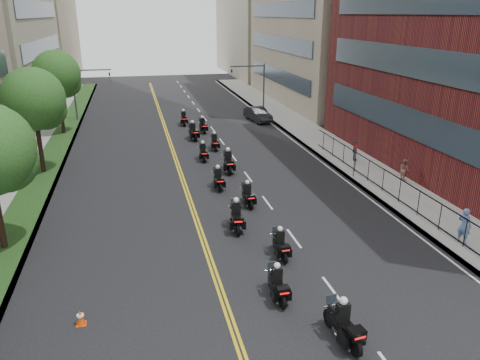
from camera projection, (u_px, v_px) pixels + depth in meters
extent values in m
cube|color=gray|center=(334.00, 150.00, 39.99)|extent=(4.00, 90.00, 0.15)
cube|color=gray|center=(35.00, 169.00, 34.93)|extent=(4.00, 90.00, 0.15)
cube|color=#1F3A15|center=(46.00, 167.00, 35.07)|extent=(2.00, 90.00, 0.04)
cube|color=#333F4C|center=(412.00, 131.00, 31.91)|extent=(0.12, 25.80, 1.80)
cube|color=#333F4C|center=(419.00, 71.00, 30.56)|extent=(0.12, 25.80, 1.80)
cube|color=#333F4C|center=(427.00, 6.00, 29.21)|extent=(0.12, 25.80, 1.80)
cube|color=#333F4C|center=(277.00, 75.00, 60.35)|extent=(0.12, 24.08, 1.80)
cube|color=#333F4C|center=(278.00, 43.00, 59.00)|extent=(0.12, 24.08, 1.80)
cube|color=#333F4C|center=(279.00, 9.00, 57.65)|extent=(0.12, 24.08, 1.80)
cube|color=#A19C82|center=(269.00, 2.00, 86.27)|extent=(15.00, 28.00, 26.00)
cube|color=#333F4C|center=(48.00, 82.00, 54.47)|extent=(0.12, 24.08, 1.80)
cube|color=#333F4C|center=(43.00, 46.00, 53.12)|extent=(0.12, 24.08, 1.80)
cube|color=#333F4C|center=(38.00, 9.00, 51.77)|extent=(0.12, 24.08, 1.80)
cube|color=gray|center=(16.00, 1.00, 77.10)|extent=(16.00, 28.00, 26.00)
cube|color=black|center=(410.00, 185.00, 27.34)|extent=(0.05, 28.00, 0.05)
cube|color=black|center=(408.00, 206.00, 27.78)|extent=(0.05, 28.00, 0.05)
sphere|color=#1F521B|center=(5.00, 161.00, 22.18)|extent=(3.08, 3.08, 3.08)
cylinder|color=#331D16|center=(39.00, 140.00, 33.35)|extent=(0.32, 0.32, 5.11)
sphere|color=#1F521B|center=(33.00, 99.00, 32.36)|extent=(4.40, 4.40, 4.40)
sphere|color=#1F521B|center=(45.00, 108.00, 33.10)|extent=(3.08, 3.08, 3.08)
cylinder|color=#331D16|center=(61.00, 107.00, 44.31)|extent=(0.32, 0.32, 5.39)
sphere|color=#1F521B|center=(56.00, 74.00, 43.27)|extent=(4.40, 4.40, 4.40)
sphere|color=#1F521B|center=(65.00, 82.00, 44.02)|extent=(3.08, 3.08, 3.08)
cylinder|color=#3F3F44|center=(264.00, 89.00, 54.35)|extent=(0.18, 0.18, 5.60)
cylinder|color=#3F3F44|center=(247.00, 66.00, 53.06)|extent=(4.00, 0.14, 0.14)
imported|color=black|center=(232.00, 74.00, 52.95)|extent=(0.16, 0.20, 1.00)
cylinder|color=#3F3F44|center=(75.00, 95.00, 49.93)|extent=(0.18, 0.18, 5.60)
cylinder|color=#3F3F44|center=(91.00, 70.00, 49.47)|extent=(4.00, 0.14, 0.14)
imported|color=black|center=(110.00, 77.00, 50.12)|extent=(0.16, 0.20, 1.00)
cylinder|color=black|center=(355.00, 347.00, 15.95)|extent=(0.24, 0.73, 0.72)
cylinder|color=black|center=(330.00, 318.00, 17.44)|extent=(0.24, 0.73, 0.72)
cube|color=black|center=(342.00, 325.00, 16.59)|extent=(0.62, 1.47, 0.42)
cube|color=silver|center=(341.00, 330.00, 16.72)|extent=(0.47, 0.63, 0.32)
cube|color=black|center=(357.00, 333.00, 15.77)|extent=(0.60, 0.51, 0.34)
cube|color=red|center=(360.00, 338.00, 15.58)|extent=(0.42, 0.09, 0.07)
cube|color=black|center=(343.00, 312.00, 16.46)|extent=(0.50, 0.35, 0.65)
sphere|color=white|center=(344.00, 301.00, 16.32)|extent=(0.31, 0.31, 0.31)
cylinder|color=black|center=(283.00, 301.00, 18.54)|extent=(0.14, 0.65, 0.65)
cylinder|color=black|center=(271.00, 281.00, 19.93)|extent=(0.14, 0.65, 0.65)
cube|color=black|center=(277.00, 285.00, 19.15)|extent=(0.41, 1.29, 0.38)
cube|color=silver|center=(276.00, 289.00, 19.27)|extent=(0.37, 0.53, 0.28)
cube|color=black|center=(283.00, 290.00, 18.38)|extent=(0.50, 0.40, 0.30)
cube|color=red|center=(285.00, 293.00, 18.20)|extent=(0.38, 0.03, 0.07)
cube|color=black|center=(277.00, 274.00, 19.03)|extent=(0.42, 0.27, 0.59)
sphere|color=white|center=(277.00, 266.00, 18.91)|extent=(0.28, 0.28, 0.28)
cylinder|color=black|center=(284.00, 257.00, 21.87)|extent=(0.13, 0.63, 0.63)
cylinder|color=black|center=(275.00, 243.00, 23.23)|extent=(0.13, 0.63, 0.63)
cube|color=black|center=(280.00, 245.00, 22.46)|extent=(0.40, 1.25, 0.37)
cube|color=silver|center=(280.00, 249.00, 22.58)|extent=(0.35, 0.51, 0.28)
cube|color=black|center=(285.00, 248.00, 21.71)|extent=(0.48, 0.39, 0.30)
cube|color=red|center=(286.00, 251.00, 21.54)|extent=(0.37, 0.03, 0.06)
cube|color=black|center=(280.00, 236.00, 22.35)|extent=(0.41, 0.26, 0.57)
sphere|color=white|center=(280.00, 229.00, 22.23)|extent=(0.27, 0.27, 0.27)
cylinder|color=black|center=(238.00, 229.00, 24.60)|extent=(0.23, 0.74, 0.73)
cylinder|color=black|center=(235.00, 216.00, 26.20)|extent=(0.23, 0.74, 0.73)
cube|color=black|center=(236.00, 217.00, 25.30)|extent=(0.61, 1.49, 0.43)
cube|color=silver|center=(236.00, 221.00, 25.43)|extent=(0.47, 0.63, 0.32)
cube|color=black|center=(238.00, 220.00, 24.41)|extent=(0.61, 0.51, 0.34)
cube|color=red|center=(238.00, 222.00, 24.21)|extent=(0.43, 0.08, 0.08)
cube|color=black|center=(236.00, 208.00, 25.17)|extent=(0.50, 0.35, 0.66)
sphere|color=white|center=(236.00, 200.00, 25.03)|extent=(0.31, 0.31, 0.31)
cylinder|color=black|center=(251.00, 204.00, 27.89)|extent=(0.14, 0.64, 0.64)
cylinder|color=black|center=(244.00, 195.00, 29.27)|extent=(0.14, 0.64, 0.64)
cube|color=black|center=(247.00, 196.00, 28.49)|extent=(0.42, 1.28, 0.38)
cube|color=silver|center=(247.00, 199.00, 28.61)|extent=(0.37, 0.52, 0.28)
cube|color=black|center=(251.00, 197.00, 27.73)|extent=(0.50, 0.40, 0.30)
cube|color=red|center=(252.00, 198.00, 27.55)|extent=(0.38, 0.03, 0.07)
cube|color=black|center=(247.00, 188.00, 28.38)|extent=(0.42, 0.27, 0.58)
sphere|color=white|center=(247.00, 182.00, 28.25)|extent=(0.27, 0.27, 0.27)
cylinder|color=black|center=(220.00, 187.00, 30.59)|extent=(0.14, 0.66, 0.66)
cylinder|color=black|center=(216.00, 180.00, 32.01)|extent=(0.14, 0.66, 0.66)
cube|color=black|center=(218.00, 180.00, 31.21)|extent=(0.42, 1.31, 0.39)
cube|color=silver|center=(218.00, 183.00, 31.33)|extent=(0.37, 0.53, 0.29)
cube|color=black|center=(220.00, 180.00, 30.43)|extent=(0.51, 0.41, 0.31)
cube|color=red|center=(221.00, 182.00, 30.25)|extent=(0.39, 0.03, 0.07)
cube|color=black|center=(218.00, 173.00, 31.09)|extent=(0.43, 0.28, 0.60)
sphere|color=white|center=(218.00, 167.00, 30.97)|extent=(0.28, 0.28, 0.28)
cylinder|color=black|center=(230.00, 170.00, 33.75)|extent=(0.19, 0.75, 0.74)
cylinder|color=black|center=(226.00, 163.00, 35.38)|extent=(0.19, 0.75, 0.74)
cube|color=black|center=(228.00, 163.00, 34.46)|extent=(0.54, 1.50, 0.44)
cube|color=silver|center=(228.00, 166.00, 34.60)|extent=(0.45, 0.62, 0.33)
cube|color=black|center=(230.00, 163.00, 33.56)|extent=(0.59, 0.49, 0.35)
cube|color=red|center=(230.00, 164.00, 33.35)|extent=(0.44, 0.06, 0.08)
cube|color=black|center=(228.00, 155.00, 34.33)|extent=(0.50, 0.33, 0.68)
sphere|color=white|center=(228.00, 149.00, 34.18)|extent=(0.32, 0.32, 0.32)
cylinder|color=black|center=(204.00, 159.00, 36.61)|extent=(0.15, 0.65, 0.64)
cylinder|color=black|center=(202.00, 153.00, 38.00)|extent=(0.15, 0.65, 0.64)
cube|color=black|center=(203.00, 153.00, 37.22)|extent=(0.44, 1.29, 0.38)
cube|color=silver|center=(203.00, 155.00, 37.33)|extent=(0.37, 0.53, 0.28)
cube|color=black|center=(204.00, 153.00, 36.44)|extent=(0.50, 0.41, 0.30)
cube|color=red|center=(204.00, 154.00, 36.27)|extent=(0.38, 0.04, 0.07)
cube|color=black|center=(203.00, 147.00, 37.10)|extent=(0.42, 0.28, 0.58)
sphere|color=white|center=(203.00, 142.00, 36.98)|extent=(0.27, 0.27, 0.27)
cylinder|color=black|center=(216.00, 148.00, 39.52)|extent=(0.15, 0.64, 0.64)
cylinder|color=black|center=(213.00, 143.00, 40.91)|extent=(0.15, 0.64, 0.64)
cube|color=black|center=(215.00, 143.00, 40.13)|extent=(0.44, 1.28, 0.38)
cube|color=silver|center=(215.00, 145.00, 40.24)|extent=(0.38, 0.53, 0.28)
cube|color=black|center=(216.00, 142.00, 39.35)|extent=(0.50, 0.41, 0.30)
cube|color=red|center=(216.00, 143.00, 39.18)|extent=(0.38, 0.04, 0.07)
cube|color=black|center=(214.00, 137.00, 40.01)|extent=(0.42, 0.28, 0.58)
sphere|color=white|center=(214.00, 133.00, 39.89)|extent=(0.27, 0.27, 0.27)
cylinder|color=black|center=(195.00, 138.00, 42.56)|extent=(0.25, 0.75, 0.73)
cylinder|color=black|center=(191.00, 134.00, 44.08)|extent=(0.25, 0.75, 0.73)
cube|color=black|center=(193.00, 133.00, 43.21)|extent=(0.64, 1.50, 0.43)
cube|color=silver|center=(193.00, 135.00, 43.35)|extent=(0.48, 0.64, 0.32)
cube|color=black|center=(195.00, 132.00, 42.37)|extent=(0.62, 0.52, 0.35)
cube|color=red|center=(196.00, 133.00, 42.17)|extent=(0.43, 0.09, 0.08)
cube|color=black|center=(193.00, 127.00, 43.08)|extent=(0.51, 0.36, 0.67)
sphere|color=white|center=(192.00, 122.00, 42.94)|extent=(0.31, 0.31, 0.31)
cylinder|color=black|center=(204.00, 131.00, 45.25)|extent=(0.18, 0.68, 0.67)
cylinder|color=black|center=(201.00, 127.00, 46.68)|extent=(0.18, 0.68, 0.67)
cube|color=black|center=(203.00, 126.00, 45.87)|extent=(0.49, 1.35, 0.39)
cube|color=silver|center=(203.00, 128.00, 45.99)|extent=(0.41, 0.56, 0.30)
cube|color=black|center=(204.00, 126.00, 45.08)|extent=(0.54, 0.44, 0.32)
cube|color=red|center=(205.00, 126.00, 44.90)|extent=(0.40, 0.05, 0.07)
cube|color=black|center=(202.00, 121.00, 45.75)|extent=(0.45, 0.30, 0.61)
sphere|color=white|center=(202.00, 117.00, 45.62)|extent=(0.29, 0.29, 0.29)
cylinder|color=black|center=(185.00, 123.00, 48.25)|extent=(0.15, 0.68, 0.68)
cylinder|color=black|center=(183.00, 120.00, 49.73)|extent=(0.15, 0.68, 0.68)
cube|color=black|center=(184.00, 119.00, 48.90)|extent=(0.45, 1.36, 0.40)
cube|color=silver|center=(184.00, 121.00, 49.02)|extent=(0.39, 0.56, 0.30)
cube|color=black|center=(184.00, 118.00, 48.08)|extent=(0.53, 0.43, 0.32)
cube|color=red|center=(185.00, 119.00, 47.89)|extent=(0.40, 0.04, 0.07)
cube|color=black|center=(183.00, 114.00, 48.77)|extent=(0.45, 0.29, 0.62)
sphere|color=white|center=(183.00, 110.00, 48.64)|extent=(0.29, 0.29, 0.29)
imported|color=black|center=(258.00, 114.00, 50.63)|extent=(2.31, 4.74, 1.50)
imported|color=slate|center=(464.00, 226.00, 23.31)|extent=(0.69, 0.81, 1.88)
imported|color=#9B6355|center=(404.00, 169.00, 32.33)|extent=(0.60, 0.75, 1.47)
imported|color=#38393F|center=(355.00, 150.00, 36.54)|extent=(0.72, 1.02, 1.61)
cube|color=#E4430C|center=(81.00, 324.00, 17.66)|extent=(0.37, 0.37, 0.03)
cone|color=#E4430C|center=(80.00, 317.00, 17.56)|extent=(0.35, 0.35, 0.62)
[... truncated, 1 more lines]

